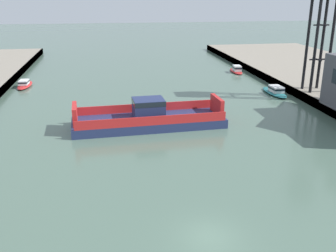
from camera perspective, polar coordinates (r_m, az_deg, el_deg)
The scene contains 6 objects.
ground_plane at distance 27.86m, azimuth 6.13°, elevation -15.97°, with size 400.00×400.00×0.00m, color #4C6656.
chain_ferry at distance 48.32m, azimuth -2.86°, elevation 1.17°, with size 19.15×6.80×3.57m.
moored_boat_near_left at distance 66.51m, azimuth 15.52°, elevation 5.00°, with size 2.54×7.66×1.44m.
moored_boat_near_right at distance 73.77m, azimuth -20.40°, elevation 5.80°, with size 2.41×6.96×1.30m.
moored_boat_mid_left at distance 83.36m, azimuth 10.08°, elevation 8.19°, with size 2.59×6.72×1.50m.
crane_tower at distance 63.92m, azimuth 22.09°, elevation 16.69°, with size 3.25×3.25×17.14m.
Camera 1 is at (-6.45, -21.90, 15.96)m, focal length 41.31 mm.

